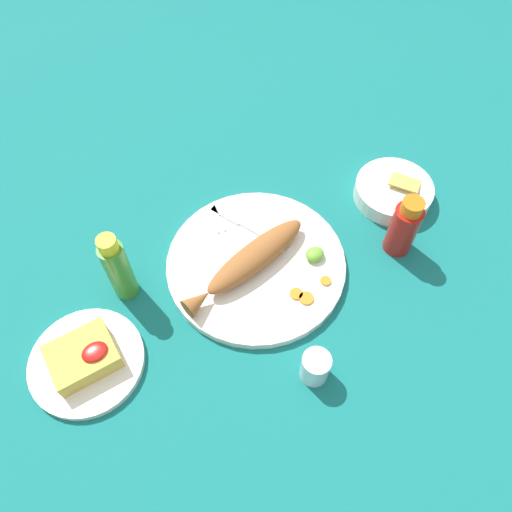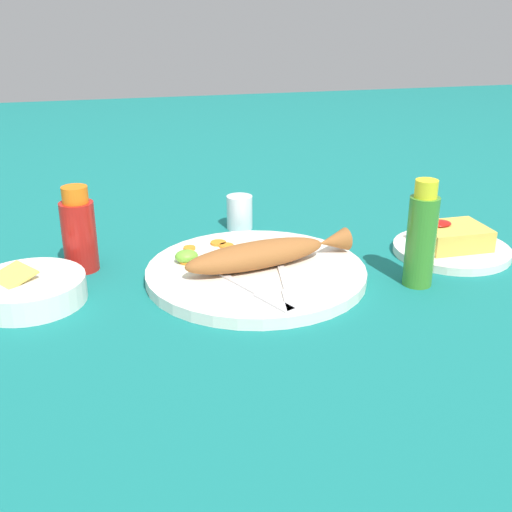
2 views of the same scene
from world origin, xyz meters
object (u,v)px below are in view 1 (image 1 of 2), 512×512
fried_fish (250,261)px  guacamole_bowl (393,191)px  hot_sauce_bottle_green (118,268)px  side_plate_fries (87,362)px  fork_near (223,235)px  salt_cup (315,368)px  main_plate (256,264)px  hot_sauce_bottle_red (404,227)px  fork_far (244,225)px

fried_fish → guacamole_bowl: bearing=-11.2°
hot_sauce_bottle_green → side_plate_fries: size_ratio=0.84×
fork_near → salt_cup: bearing=-170.9°
main_plate → hot_sauce_bottle_green: hot_sauce_bottle_green is taller
fried_fish → salt_cup: salt_cup is taller
hot_sauce_bottle_red → hot_sauce_bottle_green: bearing=159.6°
fork_near → guacamole_bowl: bearing=-93.5°
main_plate → hot_sauce_bottle_green: (-0.24, 0.08, 0.07)m
hot_sauce_bottle_red → salt_cup: bearing=-155.7°
fried_fish → guacamole_bowl: fried_fish is taller
main_plate → fork_far: fork_far is taller
salt_cup → main_plate: bearing=83.4°
fork_near → salt_cup: size_ratio=2.89×
main_plate → fork_far: size_ratio=1.99×
fork_near → salt_cup: (-0.00, -0.32, 0.01)m
fried_fish → fork_far: bearing=53.7°
fried_fish → hot_sauce_bottle_green: bearing=147.0°
fried_fish → hot_sauce_bottle_green: size_ratio=1.74×
fork_near → hot_sauce_bottle_red: size_ratio=1.32×
fork_far → side_plate_fries: size_ratio=0.88×
salt_cup → side_plate_fries: salt_cup is taller
hot_sauce_bottle_red → hot_sauce_bottle_green: hot_sauce_bottle_green is taller
main_plate → salt_cup: 0.24m
side_plate_fries → guacamole_bowl: guacamole_bowl is taller
hot_sauce_bottle_green → main_plate: bearing=-19.1°
fried_fish → fork_far: 0.10m
hot_sauce_bottle_red → fork_near: bearing=146.7°
hot_sauce_bottle_red → guacamole_bowl: size_ratio=0.86×
hot_sauce_bottle_red → fork_far: bearing=141.5°
main_plate → side_plate_fries: (-0.35, -0.02, -0.00)m
main_plate → fork_near: fork_near is taller
fried_fish → fork_near: fried_fish is taller
fork_far → guacamole_bowl: guacamole_bowl is taller
main_plate → salt_cup: (-0.03, -0.24, 0.02)m
salt_cup → guacamole_bowl: salt_cup is taller
fork_far → hot_sauce_bottle_red: bearing=-153.0°
fork_near → side_plate_fries: size_ratio=0.93×
fried_fish → hot_sauce_bottle_red: size_ratio=2.07×
fried_fish → side_plate_fries: fried_fish is taller
main_plate → salt_cup: bearing=-96.6°
main_plate → hot_sauce_bottle_red: size_ratio=2.48×
fork_near → hot_sauce_bottle_green: hot_sauce_bottle_green is taller
fried_fish → fork_far: size_ratio=1.66×
hot_sauce_bottle_green → salt_cup: bearing=-56.8°
fried_fish → hot_sauce_bottle_red: bearing=-31.5°
guacamole_bowl → hot_sauce_bottle_red: bearing=-125.5°
hot_sauce_bottle_red → hot_sauce_bottle_green: 0.54m
hot_sauce_bottle_red → guacamole_bowl: bearing=54.5°
main_plate → hot_sauce_bottle_red: hot_sauce_bottle_red is taller
fried_fish → side_plate_fries: bearing=170.7°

